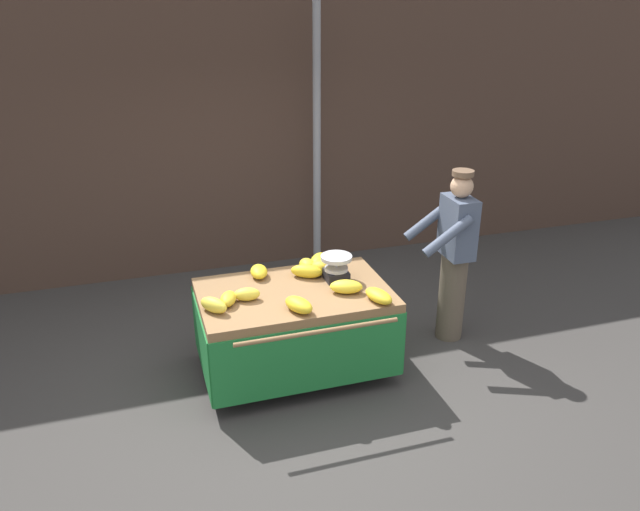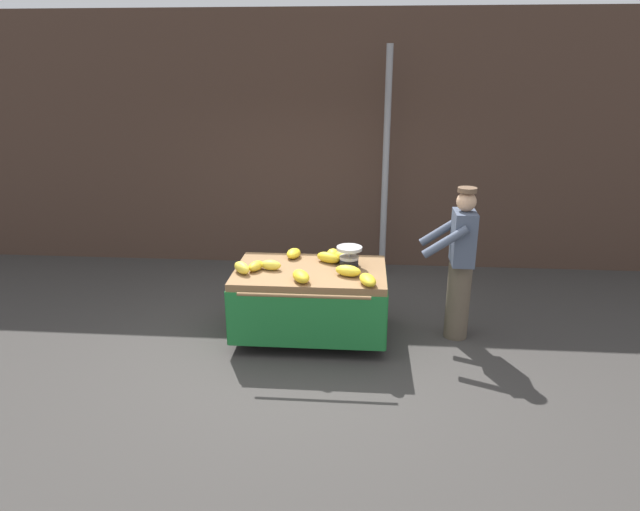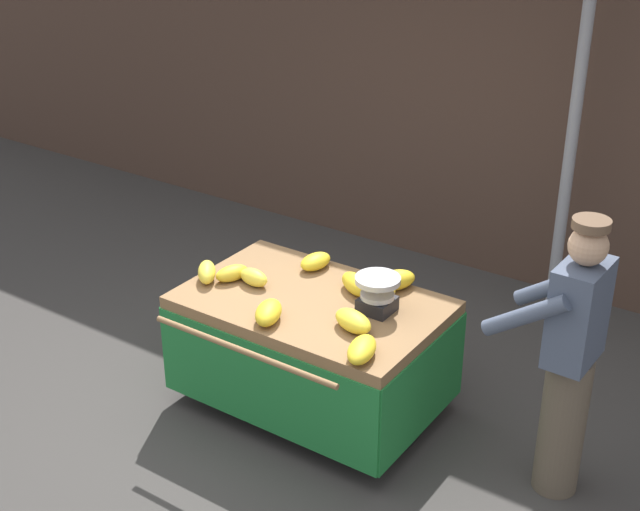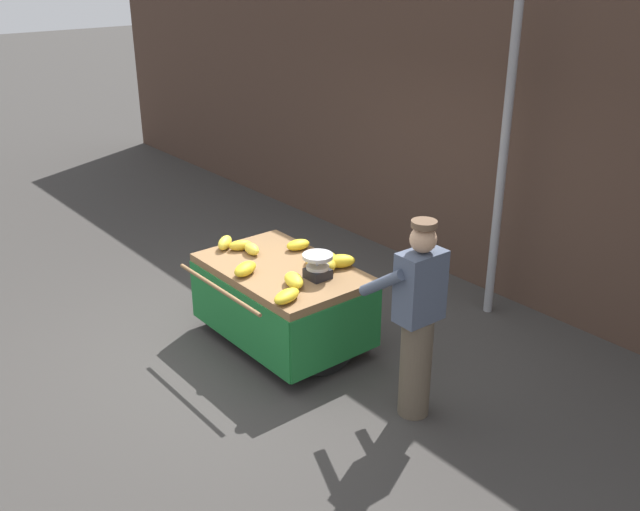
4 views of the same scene
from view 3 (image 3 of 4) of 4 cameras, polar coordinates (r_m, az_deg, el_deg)
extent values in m
plane|color=#383533|center=(5.81, -3.62, -11.32)|extent=(60.00, 60.00, 0.00)
cube|color=#473328|center=(7.45, 10.73, 12.47)|extent=(16.00, 0.24, 3.67)
cylinder|color=gray|center=(6.72, 16.05, 8.31)|extent=(0.09, 0.09, 3.19)
cube|color=olive|center=(5.63, -0.52, -3.18)|extent=(1.64, 1.05, 0.08)
cylinder|color=black|center=(6.23, -6.13, -4.59)|extent=(0.05, 0.73, 0.73)
cylinder|color=#B7B7BC|center=(6.24, -6.34, -4.51)|extent=(0.01, 0.13, 0.13)
cylinder|color=black|center=(5.52, 5.90, -8.98)|extent=(0.05, 0.73, 0.73)
cylinder|color=#B7B7BC|center=(5.50, 6.18, -9.08)|extent=(0.01, 0.13, 0.13)
cylinder|color=#4C4742|center=(6.15, 1.86, -4.84)|extent=(0.05, 0.05, 0.74)
cube|color=#1E7233|center=(5.45, -3.69, -8.51)|extent=(1.64, 0.02, 0.60)
cube|color=#1E7233|center=(6.17, 2.27, -3.99)|extent=(1.64, 0.02, 0.60)
cube|color=#1E7233|center=(6.24, -6.72, -3.83)|extent=(0.02, 1.05, 0.60)
cube|color=#1E7233|center=(5.45, 6.68, -8.65)|extent=(0.02, 1.05, 0.60)
cylinder|color=olive|center=(5.13, -5.03, -6.12)|extent=(1.31, 0.04, 0.04)
cube|color=black|center=(5.46, 3.69, -3.17)|extent=(0.20, 0.20, 0.09)
cylinder|color=#B7B7BC|center=(5.41, 3.72, -2.25)|extent=(0.02, 0.02, 0.11)
cylinder|color=#B7B7BC|center=(5.38, 3.74, -1.57)|extent=(0.28, 0.28, 0.04)
cylinder|color=#B7B7BC|center=(5.43, 3.71, -2.57)|extent=(0.21, 0.21, 0.03)
ellipsoid|color=gold|center=(5.66, 2.32, -1.86)|extent=(0.32, 0.26, 0.12)
ellipsoid|color=gold|center=(5.97, -0.29, -0.38)|extent=(0.18, 0.27, 0.10)
ellipsoid|color=yellow|center=(5.25, 2.14, -4.24)|extent=(0.32, 0.24, 0.12)
ellipsoid|color=gold|center=(5.35, -3.34, -3.68)|extent=(0.26, 0.33, 0.11)
ellipsoid|color=gold|center=(5.72, 4.83, -1.60)|extent=(0.28, 0.33, 0.12)
ellipsoid|color=yellow|center=(5.77, -4.28, -1.42)|extent=(0.24, 0.15, 0.11)
ellipsoid|color=gold|center=(5.75, 3.42, -1.46)|extent=(0.15, 0.21, 0.12)
ellipsoid|color=gold|center=(5.00, 2.71, -6.06)|extent=(0.23, 0.33, 0.10)
ellipsoid|color=yellow|center=(5.85, -7.30, -1.07)|extent=(0.25, 0.28, 0.12)
ellipsoid|color=gold|center=(5.84, -5.69, -1.14)|extent=(0.20, 0.26, 0.10)
ellipsoid|color=gold|center=(5.62, 3.98, -2.12)|extent=(0.27, 0.23, 0.12)
cylinder|color=brown|center=(5.31, 15.33, -10.45)|extent=(0.26, 0.26, 0.88)
cube|color=#475166|center=(4.93, 16.31, -3.57)|extent=(0.24, 0.39, 0.58)
sphere|color=tan|center=(4.75, 16.89, 0.59)|extent=(0.21, 0.21, 0.21)
cylinder|color=brown|center=(4.70, 17.08, 1.96)|extent=(0.20, 0.20, 0.05)
cylinder|color=#475166|center=(4.81, 13.08, -3.79)|extent=(0.48, 0.10, 0.37)
cylinder|color=#475166|center=(5.16, 14.95, -1.88)|extent=(0.48, 0.10, 0.37)
camera|label=1|loc=(4.09, -64.61, 6.84)|focal=34.62mm
camera|label=2|loc=(2.86, -86.48, -11.37)|focal=31.41mm
camera|label=4|loc=(2.28, 113.33, -8.26)|focal=40.45mm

